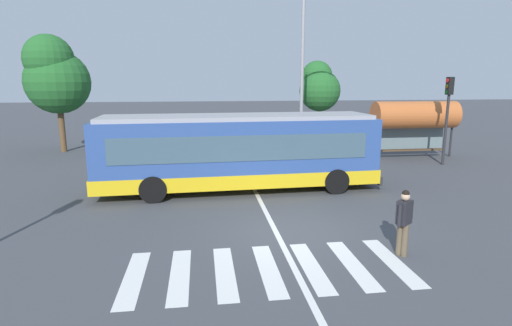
% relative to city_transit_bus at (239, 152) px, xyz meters
% --- Properties ---
extents(ground_plane, '(160.00, 160.00, 0.00)m').
position_rel_city_transit_bus_xyz_m(ground_plane, '(0.97, -4.85, -1.59)').
color(ground_plane, '#424449').
extents(city_transit_bus, '(11.26, 2.96, 3.06)m').
position_rel_city_transit_bus_xyz_m(city_transit_bus, '(0.00, 0.00, 0.00)').
color(city_transit_bus, black).
rests_on(city_transit_bus, ground_plane).
extents(pedestrian_crossing_street, '(0.49, 0.44, 1.72)m').
position_rel_city_transit_bus_xyz_m(pedestrian_crossing_street, '(3.51, -6.82, -0.62)').
color(pedestrian_crossing_street, brown).
rests_on(pedestrian_crossing_street, ground_plane).
extents(parked_car_charcoal, '(2.29, 4.67, 1.35)m').
position_rel_city_transit_bus_xyz_m(parked_car_charcoal, '(-5.36, 11.08, -0.82)').
color(parked_car_charcoal, black).
rests_on(parked_car_charcoal, ground_plane).
extents(parked_car_blue, '(1.97, 4.55, 1.35)m').
position_rel_city_transit_bus_xyz_m(parked_car_blue, '(-2.41, 11.27, -0.82)').
color(parked_car_blue, black).
rests_on(parked_car_blue, ground_plane).
extents(parked_car_black, '(1.99, 4.56, 1.35)m').
position_rel_city_transit_bus_xyz_m(parked_car_black, '(0.03, 10.92, -0.82)').
color(parked_car_black, black).
rests_on(parked_car_black, ground_plane).
extents(parked_car_teal, '(2.16, 4.63, 1.35)m').
position_rel_city_transit_bus_xyz_m(parked_car_teal, '(2.92, 11.33, -0.82)').
color(parked_car_teal, black).
rests_on(parked_car_teal, ground_plane).
extents(parked_car_red, '(2.12, 4.61, 1.35)m').
position_rel_city_transit_bus_xyz_m(parked_car_red, '(5.43, 11.21, -0.82)').
color(parked_car_red, black).
rests_on(parked_car_red, ground_plane).
extents(traffic_light_far_corner, '(0.33, 0.32, 4.58)m').
position_rel_city_transit_bus_xyz_m(traffic_light_far_corner, '(11.24, 3.60, 1.49)').
color(traffic_light_far_corner, '#28282B').
rests_on(traffic_light_far_corner, ground_plane).
extents(bus_stop_shelter, '(4.85, 1.54, 3.25)m').
position_rel_city_transit_bus_xyz_m(bus_stop_shelter, '(10.68, 5.77, 0.83)').
color(bus_stop_shelter, '#28282B').
rests_on(bus_stop_shelter, ground_plane).
extents(twin_arm_street_lamp, '(4.80, 0.32, 10.22)m').
position_rel_city_transit_bus_xyz_m(twin_arm_street_lamp, '(4.54, 7.85, 4.62)').
color(twin_arm_street_lamp, '#939399').
rests_on(twin_arm_street_lamp, ground_plane).
extents(background_tree_left, '(3.86, 3.86, 7.11)m').
position_rel_city_transit_bus_xyz_m(background_tree_left, '(-10.15, 10.54, 3.11)').
color(background_tree_left, brown).
rests_on(background_tree_left, ground_plane).
extents(background_tree_right, '(3.28, 3.28, 5.99)m').
position_rel_city_transit_bus_xyz_m(background_tree_right, '(8.03, 16.02, 2.35)').
color(background_tree_right, brown).
rests_on(background_tree_right, ground_plane).
extents(crosswalk_painted_stripes, '(6.64, 2.72, 0.01)m').
position_rel_city_transit_bus_xyz_m(crosswalk_painted_stripes, '(0.02, -7.14, -1.58)').
color(crosswalk_painted_stripes, silver).
rests_on(crosswalk_painted_stripes, ground_plane).
extents(lane_center_line, '(0.16, 24.00, 0.01)m').
position_rel_city_transit_bus_xyz_m(lane_center_line, '(0.64, -2.85, -1.58)').
color(lane_center_line, silver).
rests_on(lane_center_line, ground_plane).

